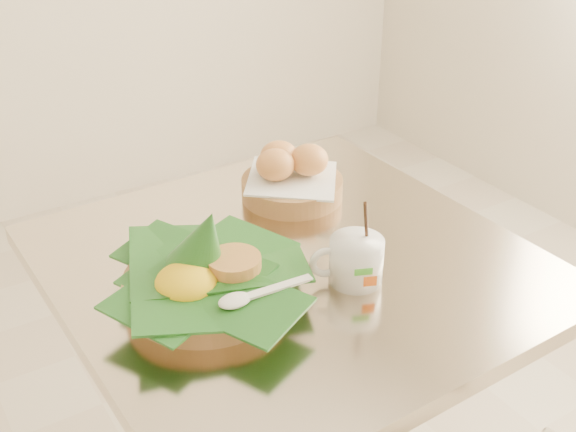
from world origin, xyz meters
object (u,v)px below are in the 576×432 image
rice_basket (205,275)px  coffee_mug (355,259)px  cafe_table (292,367)px  bread_basket (291,177)px

rice_basket → coffee_mug: bearing=-20.6°
cafe_table → rice_basket: rice_basket is taller
rice_basket → bread_basket: size_ratio=1.35×
cafe_table → bread_basket: size_ratio=3.46×
coffee_mug → bread_basket: bearing=77.1°
coffee_mug → rice_basket: bearing=159.4°
bread_basket → coffee_mug: bearing=-102.9°
rice_basket → bread_basket: 0.34m
bread_basket → coffee_mug: size_ratio=1.56×
cafe_table → bread_basket: bearing=58.5°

